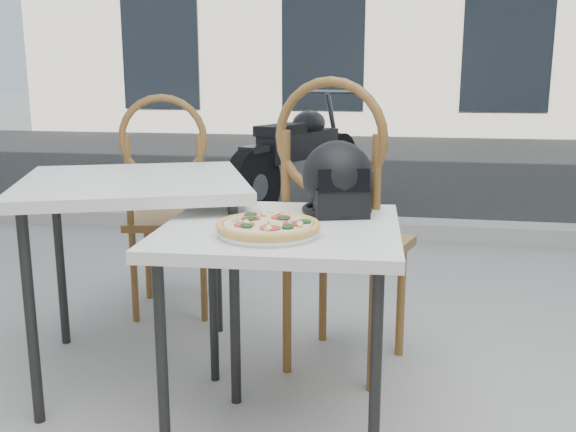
% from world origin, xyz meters
% --- Properties ---
extents(street_asphalt, '(30.00, 8.00, 0.00)m').
position_xyz_m(street_asphalt, '(0.00, 7.00, 0.00)').
color(street_asphalt, black).
rests_on(street_asphalt, ground).
extents(curb, '(30.00, 0.25, 0.12)m').
position_xyz_m(curb, '(0.00, 3.00, 0.06)').
color(curb, '#9A9890').
rests_on(curb, ground).
extents(cafe_table_main, '(0.77, 0.77, 0.70)m').
position_xyz_m(cafe_table_main, '(-0.46, 0.26, 0.64)').
color(cafe_table_main, silver).
rests_on(cafe_table_main, ground).
extents(plate, '(0.34, 0.34, 0.02)m').
position_xyz_m(plate, '(-0.47, 0.12, 0.71)').
color(plate, white).
rests_on(plate, cafe_table_main).
extents(pizza, '(0.37, 0.37, 0.04)m').
position_xyz_m(pizza, '(-0.47, 0.12, 0.73)').
color(pizza, '#DEAE51').
rests_on(pizza, plate).
extents(helmet, '(0.30, 0.31, 0.25)m').
position_xyz_m(helmet, '(-0.30, 0.47, 0.81)').
color(helmet, black).
rests_on(helmet, cafe_table_main).
extents(cafe_chair_main, '(0.55, 0.55, 1.16)m').
position_xyz_m(cafe_chair_main, '(-0.32, 0.71, 0.64)').
color(cafe_chair_main, brown).
rests_on(cafe_chair_main, ground).
extents(cafe_table_side, '(1.07, 1.07, 0.78)m').
position_xyz_m(cafe_table_side, '(-1.09, 0.59, 0.71)').
color(cafe_table_side, silver).
rests_on(cafe_table_side, ground).
extents(cafe_chair_side, '(0.49, 0.49, 1.08)m').
position_xyz_m(cafe_chair_side, '(-1.19, 1.19, 0.60)').
color(cafe_chair_side, brown).
rests_on(cafe_chair_side, ground).
extents(motorcycle, '(0.88, 1.98, 1.03)m').
position_xyz_m(motorcycle, '(-0.98, 3.84, 0.45)').
color(motorcycle, black).
rests_on(motorcycle, street_asphalt).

